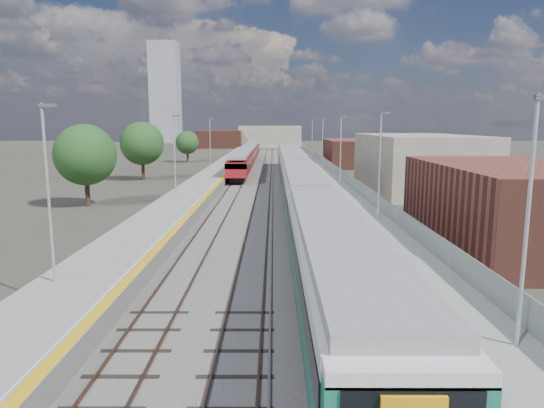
{
  "coord_description": "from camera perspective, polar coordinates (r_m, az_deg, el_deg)",
  "views": [
    {
      "loc": [
        -0.82,
        -11.9,
        7.69
      ],
      "look_at": [
        -0.93,
        21.18,
        2.2
      ],
      "focal_mm": 32.0,
      "sensor_mm": 36.0,
      "label": 1
    }
  ],
  "objects": [
    {
      "name": "ground",
      "position": [
        62.38,
        0.94,
        2.34
      ],
      "size": [
        320.0,
        320.0,
        0.0
      ],
      "primitive_type": "plane",
      "color": "#47443A",
      "rests_on": "ground"
    },
    {
      "name": "platform_right",
      "position": [
        65.07,
        5.58,
        3.07
      ],
      "size": [
        4.7,
        155.0,
        8.52
      ],
      "color": "slate",
      "rests_on": "ground"
    },
    {
      "name": "ballast_bed",
      "position": [
        64.87,
        -1.08,
        2.64
      ],
      "size": [
        10.5,
        155.0,
        0.06
      ],
      "primitive_type": "cube",
      "color": "#565451",
      "rests_on": "ground"
    },
    {
      "name": "tree_d",
      "position": [
        83.92,
        18.12,
        6.06
      ],
      "size": [
        4.04,
        4.04,
        5.47
      ],
      "color": "#382619",
      "rests_on": "ground"
    },
    {
      "name": "tree_b",
      "position": [
        68.77,
        -15.05,
        6.89
      ],
      "size": [
        5.89,
        5.89,
        7.98
      ],
      "color": "#382619",
      "rests_on": "ground"
    },
    {
      "name": "tracks",
      "position": [
        66.51,
        -0.53,
        2.88
      ],
      "size": [
        8.96,
        160.0,
        0.17
      ],
      "color": "#4C3323",
      "rests_on": "ground"
    },
    {
      "name": "green_train",
      "position": [
        49.97,
        2.86,
        3.28
      ],
      "size": [
        3.04,
        84.42,
        3.34
      ],
      "color": "black",
      "rests_on": "ground"
    },
    {
      "name": "red_train",
      "position": [
        88.08,
        -2.87,
        5.76
      ],
      "size": [
        2.78,
        56.36,
        3.51
      ],
      "color": "black",
      "rests_on": "ground"
    },
    {
      "name": "platform_left",
      "position": [
        65.31,
        -7.06,
        3.05
      ],
      "size": [
        4.3,
        155.0,
        8.52
      ],
      "color": "slate",
      "rests_on": "ground"
    },
    {
      "name": "tree_c",
      "position": [
        99.31,
        -9.95,
        7.13
      ],
      "size": [
        4.62,
        4.62,
        6.27
      ],
      "color": "#382619",
      "rests_on": "ground"
    },
    {
      "name": "buildings",
      "position": [
        151.52,
        -6.48,
        10.51
      ],
      "size": [
        72.0,
        185.5,
        40.0
      ],
      "color": "brown",
      "rests_on": "ground"
    },
    {
      "name": "tree_a",
      "position": [
        48.26,
        -21.13,
        5.41
      ],
      "size": [
        5.67,
        5.67,
        7.68
      ],
      "color": "#382619",
      "rests_on": "ground"
    }
  ]
}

